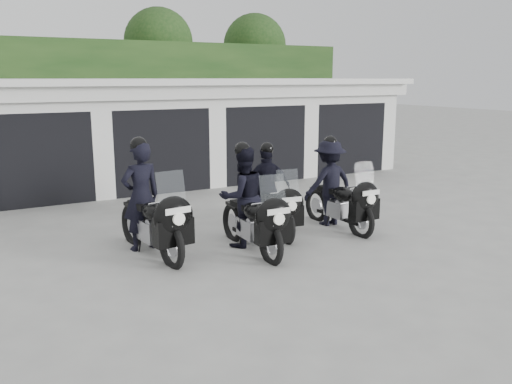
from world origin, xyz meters
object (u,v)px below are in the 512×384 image
police_bike_b (247,204)px  police_bike_c (270,193)px  police_bike_a (149,208)px  police_bike_d (334,187)px

police_bike_b → police_bike_c: (0.93, 0.77, -0.06)m
police_bike_b → police_bike_c: police_bike_b is taller
police_bike_a → police_bike_d: size_ratio=1.09×
police_bike_b → police_bike_c: size_ratio=1.08×
police_bike_a → police_bike_c: (2.53, 0.22, -0.05)m
police_bike_a → police_bike_b: police_bike_a is taller
police_bike_a → police_bike_b: size_ratio=1.06×
police_bike_b → police_bike_d: (2.24, 0.44, -0.01)m
police_bike_a → police_bike_d: bearing=-8.1°
police_bike_a → police_bike_b: bearing=-25.6°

